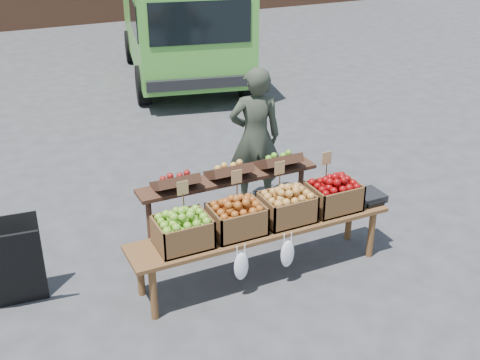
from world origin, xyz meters
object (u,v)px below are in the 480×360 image
delivery_van (181,25)px  back_table (229,200)px  display_bench (262,250)px  weighing_scale (367,197)px  crate_green_apples (334,196)px  chalkboard_sign (11,265)px  crate_russet_pears (237,219)px  crate_red_apples (287,207)px  crate_golden_apples (183,232)px  vendor (255,137)px

delivery_van → back_table: 6.59m
display_bench → weighing_scale: size_ratio=7.94×
display_bench → crate_green_apples: 0.93m
chalkboard_sign → display_bench: 2.38m
crate_russet_pears → chalkboard_sign: bearing=164.2°
delivery_van → crate_green_apples: (-1.00, -7.02, -0.37)m
chalkboard_sign → crate_red_apples: bearing=-6.6°
chalkboard_sign → crate_red_apples: size_ratio=1.73×
delivery_van → crate_golden_apples: 7.51m
vendor → chalkboard_sign: bearing=31.8°
chalkboard_sign → weighing_scale: size_ratio=2.55×
crate_russet_pears → crate_green_apples: (1.10, 0.00, 0.00)m
crate_golden_apples → crate_red_apples: size_ratio=1.00×
chalkboard_sign → crate_green_apples: 3.19m
display_bench → crate_golden_apples: crate_golden_apples is taller
chalkboard_sign → crate_golden_apples: (1.48, -0.57, 0.28)m
crate_golden_apples → crate_green_apples: same height
display_bench → crate_red_apples: (0.28, 0.00, 0.42)m
delivery_van → back_table: size_ratio=2.30×
crate_golden_apples → crate_russet_pears: size_ratio=1.00×
vendor → display_bench: size_ratio=0.64×
back_table → crate_green_apples: size_ratio=4.20×
delivery_van → weighing_scale: 7.06m
chalkboard_sign → crate_green_apples: bearing=-4.4°
chalkboard_sign → crate_red_apples: 2.65m
delivery_van → weighing_scale: delivery_van is taller
crate_russet_pears → vendor: bearing=57.3°
delivery_van → display_bench: size_ratio=1.79×
crate_russet_pears → delivery_van: bearing=73.4°
back_table → crate_red_apples: 0.80m
vendor → crate_green_apples: bearing=111.8°
display_bench → crate_red_apples: bearing=0.0°
crate_golden_apples → crate_green_apples: bearing=0.0°
chalkboard_sign → crate_golden_apples: size_ratio=1.73×
chalkboard_sign → weighing_scale: 3.60m
crate_golden_apples → crate_red_apples: bearing=0.0°
display_bench → crate_green_apples: (0.82, 0.00, 0.42)m
crate_red_apples → crate_green_apples: (0.55, 0.00, 0.00)m
back_table → crate_russet_pears: (-0.25, -0.72, 0.19)m
vendor → chalkboard_sign: vendor is taller
delivery_van → back_table: bearing=-94.1°
weighing_scale → crate_red_apples: bearing=180.0°
delivery_van → crate_red_apples: size_ratio=9.68×
back_table → weighing_scale: bearing=-29.4°
crate_russet_pears → weighing_scale: crate_russet_pears is taller
delivery_van → crate_russet_pears: delivery_van is taller
vendor → weighing_scale: (0.59, -1.45, -0.25)m
crate_russet_pears → crate_red_apples: 0.55m
chalkboard_sign → display_bench: chalkboard_sign is taller
delivery_van → crate_green_apples: size_ratio=9.68×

